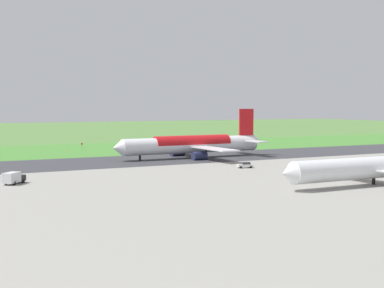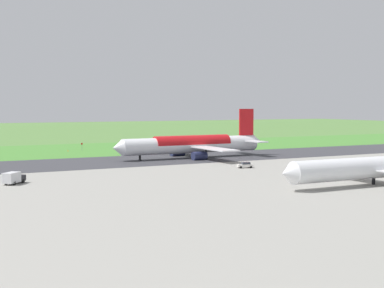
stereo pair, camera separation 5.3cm
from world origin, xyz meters
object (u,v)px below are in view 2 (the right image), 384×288
Objects in this scene: traffic_cone_orange at (68,151)px; airliner_parked_mid at (375,167)px; service_car_followme at (245,165)px; airliner_main at (193,144)px; no_stopping_sign at (82,146)px; service_truck_fuel at (13,178)px.

airliner_parked_mid is at bearing 108.23° from traffic_cone_orange.
service_car_followme is at bearing 111.43° from traffic_cone_orange.
airliner_main is 70.67m from airliner_parked_mid.
no_stopping_sign is 5.18× the size of traffic_cone_orange.
airliner_parked_mid is 16.73× the size of no_stopping_sign.
service_truck_fuel is at bearing -27.61° from airliner_parked_mid.
airliner_main is 70.34m from service_truck_fuel.
service_truck_fuel is (60.52, 2.48, 0.56)m from service_car_followme.
traffic_cone_orange is (29.28, -74.60, -0.57)m from service_car_followme.
no_stopping_sign is at bearing -72.74° from service_car_followme.
service_car_followme is at bearing -78.35° from airliner_parked_mid.
airliner_main reaches higher than service_truck_fuel.
no_stopping_sign is at bearing -115.16° from service_truck_fuel.
traffic_cone_orange is at bearing -68.57° from service_car_followme.
airliner_parked_mid is 8.18× the size of service_truck_fuel.
service_truck_fuel is at bearing 67.93° from traffic_cone_orange.
traffic_cone_orange is (37.17, -112.86, -3.54)m from airliner_parked_mid.
airliner_main reaches higher than airliner_parked_mid.
airliner_parked_mid is at bearing 105.41° from no_stopping_sign.
airliner_parked_mid is 86.72× the size of traffic_cone_orange.
traffic_cone_orange is (5.64, 1.46, -1.41)m from no_stopping_sign.
service_car_followme is 79.64m from no_stopping_sign.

